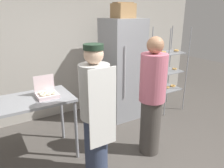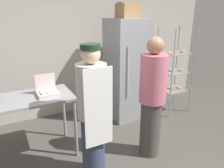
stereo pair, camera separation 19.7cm
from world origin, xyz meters
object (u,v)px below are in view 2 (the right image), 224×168
(baking_rack, at_px, (174,72))
(person_baker, at_px, (93,112))
(donut_box, at_px, (47,92))
(cardboard_storage_box, at_px, (128,10))
(refrigerator, at_px, (126,70))
(person_customer, at_px, (152,98))

(baking_rack, height_order, person_baker, baking_rack)
(donut_box, xyz_separation_m, person_baker, (0.38, -0.70, -0.09))
(cardboard_storage_box, distance_m, person_baker, 2.14)
(cardboard_storage_box, bearing_deg, donut_box, -160.54)
(baking_rack, height_order, cardboard_storage_box, cardboard_storage_box)
(donut_box, relative_size, person_baker, 0.17)
(refrigerator, xyz_separation_m, donut_box, (-1.64, -0.58, 0.02))
(person_baker, relative_size, person_customer, 0.98)
(cardboard_storage_box, distance_m, person_customer, 1.76)
(baking_rack, height_order, person_customer, baking_rack)
(person_baker, bearing_deg, cardboard_storage_box, 45.54)
(person_baker, distance_m, person_customer, 0.91)
(donut_box, height_order, person_customer, person_customer)
(refrigerator, bearing_deg, person_baker, -134.48)
(person_customer, bearing_deg, donut_box, 151.98)
(baking_rack, bearing_deg, person_baker, -155.67)
(refrigerator, bearing_deg, cardboard_storage_box, -139.91)
(donut_box, distance_m, person_baker, 0.80)
(cardboard_storage_box, relative_size, person_baker, 0.20)
(refrigerator, height_order, baking_rack, refrigerator)
(baking_rack, xyz_separation_m, donut_box, (-2.64, -0.32, 0.13))
(person_customer, bearing_deg, baking_rack, 36.89)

